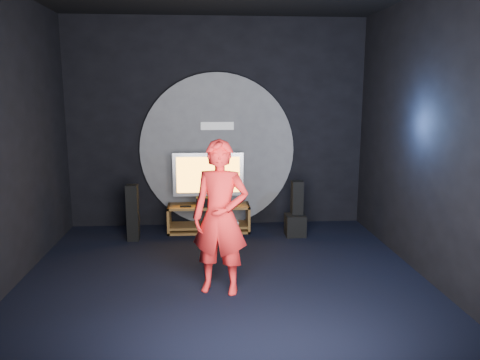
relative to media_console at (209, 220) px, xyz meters
name	(u,v)px	position (x,y,z in m)	size (l,w,h in m)	color
floor	(224,279)	(0.16, -2.05, -0.20)	(5.00, 5.00, 0.00)	black
back_wall	(217,124)	(0.16, 0.45, 1.55)	(5.00, 0.04, 3.50)	black
front_wall	(239,176)	(0.16, -4.55, 1.55)	(5.00, 0.04, 3.50)	black
left_wall	(2,140)	(-2.34, -2.05, 1.55)	(0.04, 5.00, 3.50)	black
right_wall	(430,137)	(2.66, -2.05, 1.55)	(0.04, 5.00, 3.50)	black
wall_disc_panel	(217,150)	(0.16, 0.39, 1.11)	(2.60, 0.11, 2.60)	#515156
media_console	(209,220)	(0.00, 0.00, 0.00)	(1.34, 0.45, 0.45)	brown
tv	(208,176)	(-0.01, 0.07, 0.72)	(1.16, 0.22, 0.85)	#B8B7BF
center_speaker	(209,202)	(-0.01, -0.10, 0.33)	(0.40, 0.15, 0.15)	black
remote	(186,206)	(-0.38, -0.12, 0.27)	(0.18, 0.05, 0.02)	black
tower_speaker_left	(133,213)	(-1.18, -0.38, 0.24)	(0.18, 0.20, 0.88)	black
tower_speaker_right	(297,208)	(1.41, -0.27, 0.24)	(0.18, 0.20, 0.88)	black
subwoofer	(295,225)	(1.38, -0.34, -0.02)	(0.31, 0.31, 0.34)	black
player	(220,217)	(0.11, -2.38, 0.69)	(0.64, 0.42, 1.77)	red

